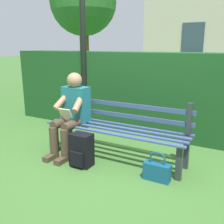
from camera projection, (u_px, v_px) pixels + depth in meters
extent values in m
plane|color=#3D6B2D|center=(115.00, 158.00, 3.68)|extent=(60.00, 60.00, 0.00)
cube|color=#2D3338|center=(179.00, 163.00, 3.04)|extent=(0.07, 0.07, 0.43)
cube|color=#2D3338|center=(55.00, 136.00, 3.92)|extent=(0.07, 0.07, 0.43)
cube|color=#2D3338|center=(186.00, 153.00, 3.33)|extent=(0.07, 0.07, 0.43)
cube|color=#2D3338|center=(69.00, 130.00, 4.21)|extent=(0.07, 0.07, 0.43)
cube|color=#384C7A|center=(123.00, 124.00, 3.76)|extent=(2.05, 0.06, 0.02)
cube|color=#384C7A|center=(118.00, 127.00, 3.63)|extent=(2.05, 0.06, 0.02)
cube|color=#384C7A|center=(113.00, 130.00, 3.51)|extent=(2.05, 0.06, 0.02)
cube|color=#384C7A|center=(108.00, 133.00, 3.38)|extent=(2.05, 0.06, 0.02)
cube|color=#2D3338|center=(189.00, 119.00, 3.25)|extent=(0.06, 0.06, 0.41)
cube|color=#2D3338|center=(70.00, 103.00, 4.14)|extent=(0.06, 0.06, 0.41)
cube|color=#384C7A|center=(122.00, 115.00, 3.71)|extent=(2.05, 0.02, 0.06)
cube|color=#384C7A|center=(123.00, 105.00, 3.67)|extent=(2.05, 0.02, 0.06)
cube|color=#1E6672|center=(76.00, 104.00, 3.83)|extent=(0.38, 0.22, 0.52)
sphere|color=#A57A5B|center=(74.00, 80.00, 3.73)|extent=(0.22, 0.22, 0.22)
cylinder|color=#473828|center=(74.00, 124.00, 3.67)|extent=(0.13, 0.42, 0.13)
cylinder|color=#473828|center=(63.00, 122.00, 3.76)|extent=(0.13, 0.42, 0.13)
cylinder|color=#473828|center=(65.00, 145.00, 3.55)|extent=(0.12, 0.12, 0.45)
cylinder|color=#473828|center=(54.00, 142.00, 3.65)|extent=(0.12, 0.12, 0.45)
cube|color=#473828|center=(62.00, 160.00, 3.54)|extent=(0.10, 0.24, 0.07)
cube|color=#473828|center=(51.00, 157.00, 3.63)|extent=(0.10, 0.24, 0.07)
cylinder|color=#A57A5B|center=(79.00, 103.00, 3.63)|extent=(0.14, 0.32, 0.26)
cylinder|color=#A57A5B|center=(62.00, 101.00, 3.77)|extent=(0.14, 0.32, 0.26)
cube|color=beige|center=(65.00, 113.00, 3.63)|extent=(0.20, 0.07, 0.13)
cube|color=#19471E|center=(140.00, 92.00, 4.72)|extent=(5.38, 0.61, 1.45)
sphere|color=#19471E|center=(81.00, 66.00, 5.29)|extent=(0.49, 0.49, 0.49)
cube|color=#334756|center=(193.00, 38.00, 10.64)|extent=(0.90, 0.04, 1.20)
cube|color=black|center=(82.00, 150.00, 3.41)|extent=(0.28, 0.20, 0.45)
cube|color=black|center=(77.00, 159.00, 3.33)|extent=(0.20, 0.04, 0.20)
cylinder|color=black|center=(92.00, 147.00, 3.46)|extent=(0.04, 0.04, 0.27)
cylinder|color=black|center=(81.00, 144.00, 3.54)|extent=(0.04, 0.04, 0.27)
cube|color=navy|center=(157.00, 172.00, 3.06)|extent=(0.32, 0.13, 0.21)
torus|color=navy|center=(157.00, 160.00, 3.02)|extent=(0.20, 0.02, 0.20)
cylinder|color=brown|center=(85.00, 57.00, 8.81)|extent=(0.31, 0.31, 2.34)
sphere|color=#2D702D|center=(83.00, 2.00, 8.37)|extent=(2.17, 2.17, 2.17)
sphere|color=#2D702D|center=(76.00, 11.00, 8.95)|extent=(1.30, 1.30, 1.30)
cylinder|color=black|center=(85.00, 124.00, 5.09)|extent=(0.19, 0.19, 0.10)
cylinder|color=black|center=(83.00, 45.00, 4.71)|extent=(0.11, 0.11, 3.13)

